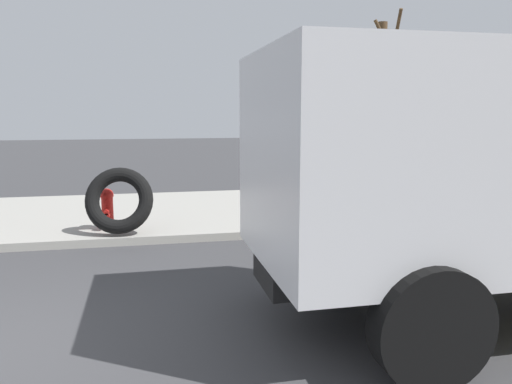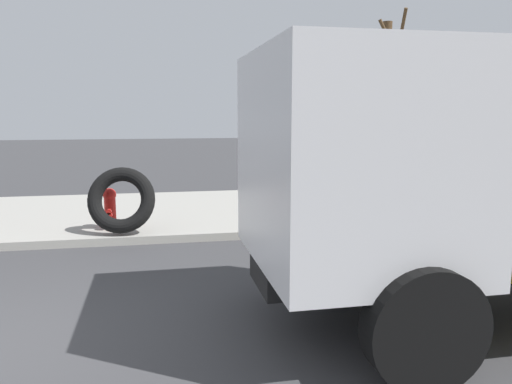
% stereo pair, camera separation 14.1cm
% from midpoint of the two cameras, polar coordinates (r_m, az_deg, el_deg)
% --- Properties ---
extents(sidewalk_curb, '(36.00, 5.00, 0.15)m').
position_cam_midpoint_polar(sidewalk_curb, '(11.84, -20.31, -2.63)').
color(sidewalk_curb, '#99968E').
rests_on(sidewalk_curb, ground).
extents(fire_hydrant, '(0.25, 0.57, 0.78)m').
position_cam_midpoint_polar(fire_hydrant, '(9.98, -16.99, -1.71)').
color(fire_hydrant, red).
rests_on(fire_hydrant, sidewalk_curb).
extents(loose_tire, '(1.32, 0.84, 1.25)m').
position_cam_midpoint_polar(loose_tire, '(9.46, -15.76, -0.94)').
color(loose_tire, black).
rests_on(loose_tire, sidewalk_curb).
extents(bare_tree, '(0.99, 0.87, 4.77)m').
position_cam_midpoint_polar(bare_tree, '(13.59, 13.72, 9.59)').
color(bare_tree, '#4C3823').
rests_on(bare_tree, sidewalk_curb).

